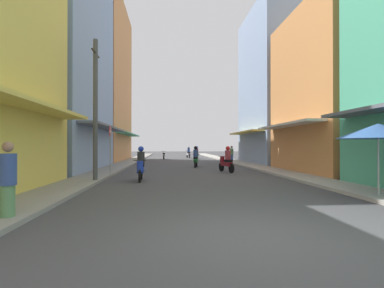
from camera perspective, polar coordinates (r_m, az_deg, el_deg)
ground_plane at (r=27.76m, az=-1.77°, el=-3.66°), size 117.11×117.11×0.00m
sidewalk_left at (r=27.97m, az=-12.36°, el=-3.51°), size 1.65×61.23×0.12m
sidewalk_right at (r=28.48m, az=8.62°, el=-3.45°), size 1.65×61.23×0.12m
building_left_mid at (r=22.25m, az=-25.58°, el=18.14°), size 7.05×10.43×17.29m
building_left_far at (r=32.94m, az=-18.19°, el=11.32°), size 7.05×12.09×16.53m
building_right_mid at (r=19.85m, az=27.22°, el=8.92°), size 7.05×8.02×9.57m
building_right_far at (r=28.35m, az=17.14°, el=10.40°), size 7.05×8.95×13.78m
motorbike_black at (r=36.00m, az=0.92°, el=-1.79°), size 0.55×1.81×1.58m
motorbike_blue at (r=13.66m, az=-9.88°, el=-4.08°), size 0.55×1.81×1.58m
motorbike_silver at (r=39.04m, az=-0.71°, el=-1.68°), size 0.60×1.79×1.58m
motorbike_green at (r=22.03m, az=0.75°, el=-2.68°), size 0.61×1.79×1.58m
motorbike_maroon at (r=17.93m, az=6.67°, el=-3.20°), size 0.72×1.75×1.58m
motorbike_white at (r=35.48m, az=-5.50°, el=-2.13°), size 0.55×1.81×0.96m
pedestrian_crossing at (r=29.26m, az=7.66°, el=-1.93°), size 0.34×0.34×1.59m
pedestrian_foreground at (r=7.24m, az=-32.05°, el=-6.23°), size 0.34×0.34×1.68m
vendor_umbrella at (r=10.41m, az=32.32°, el=2.12°), size 2.35×2.35×2.26m
utility_pole at (r=13.60m, az=-18.17°, el=6.43°), size 0.20×1.20×6.24m
street_sign_no_entry at (r=16.24m, az=-15.51°, el=0.09°), size 0.07×0.60×2.65m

